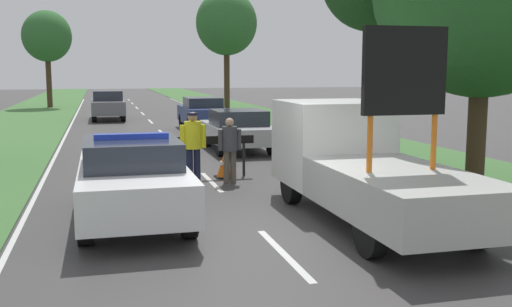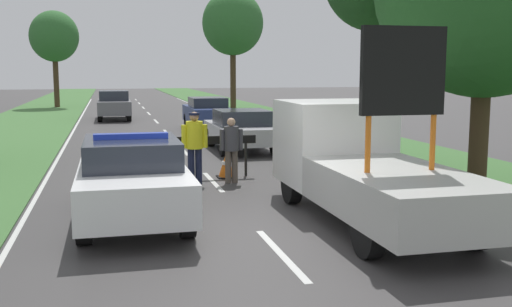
{
  "view_description": "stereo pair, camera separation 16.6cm",
  "coord_description": "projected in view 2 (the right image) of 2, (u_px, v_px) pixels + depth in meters",
  "views": [
    {
      "loc": [
        -2.6,
        -9.7,
        2.74
      ],
      "look_at": [
        0.36,
        1.65,
        1.1
      ],
      "focal_mm": 42.0,
      "sensor_mm": 36.0,
      "label": 1
    },
    {
      "loc": [
        -2.44,
        -9.74,
        2.74
      ],
      "look_at": [
        0.36,
        1.65,
        1.1
      ],
      "focal_mm": 42.0,
      "sensor_mm": 36.0,
      "label": 2
    }
  ],
  "objects": [
    {
      "name": "traffic_cone_near_police",
      "position": [
        121.0,
        168.0,
        15.23
      ],
      "size": [
        0.38,
        0.38,
        0.54
      ],
      "color": "black",
      "rests_on": "ground"
    },
    {
      "name": "traffic_cone_centre_front",
      "position": [
        227.0,
        165.0,
        15.34
      ],
      "size": [
        0.48,
        0.48,
        0.66
      ],
      "color": "black",
      "rests_on": "ground"
    },
    {
      "name": "pedestrian_civilian",
      "position": [
        231.0,
        145.0,
        14.53
      ],
      "size": [
        0.57,
        0.36,
        1.59
      ],
      "rotation": [
        0.0,
        0.0,
        -0.23
      ],
      "color": "brown",
      "rests_on": "ground"
    },
    {
      "name": "road_barrier",
      "position": [
        207.0,
        144.0,
        15.28
      ],
      "size": [
        2.56,
        0.08,
        1.06
      ],
      "rotation": [
        0.0,
        0.0,
        0.07
      ],
      "color": "black",
      "rests_on": "ground"
    },
    {
      "name": "queued_car_suv_grey",
      "position": [
        114.0,
        105.0,
        33.12
      ],
      "size": [
        1.75,
        4.47,
        1.61
      ],
      "rotation": [
        0.0,
        0.0,
        3.14
      ],
      "color": "slate",
      "rests_on": "ground"
    },
    {
      "name": "grass_verge_right",
      "position": [
        288.0,
        123.0,
        31.11
      ],
      "size": [
        4.92,
        120.0,
        0.03
      ],
      "color": "#427038",
      "rests_on": "ground"
    },
    {
      "name": "police_officer",
      "position": [
        195.0,
        141.0,
        14.32
      ],
      "size": [
        0.63,
        0.4,
        1.75
      ],
      "rotation": [
        0.0,
        0.0,
        2.78
      ],
      "color": "#191E38",
      "rests_on": "ground"
    },
    {
      "name": "grass_verge_left",
      "position": [
        18.0,
        129.0,
        27.99
      ],
      "size": [
        4.92,
        120.0,
        0.03
      ],
      "color": "#427038",
      "rests_on": "ground"
    },
    {
      "name": "queued_car_hatch_blue",
      "position": [
        207.0,
        113.0,
        27.32
      ],
      "size": [
        1.75,
        4.36,
        1.5
      ],
      "rotation": [
        0.0,
        0.0,
        3.14
      ],
      "color": "navy",
      "rests_on": "ground"
    },
    {
      "name": "ground_plane",
      "position": [
        258.0,
        230.0,
        10.32
      ],
      "size": [
        160.0,
        160.0,
        0.0
      ],
      "primitive_type": "plane",
      "color": "#3D3A3A"
    },
    {
      "name": "work_truck",
      "position": [
        359.0,
        162.0,
        11.17
      ],
      "size": [
        2.01,
        5.98,
        3.42
      ],
      "rotation": [
        0.0,
        0.0,
        3.14
      ],
      "color": "white",
      "rests_on": "ground"
    },
    {
      "name": "roadside_tree_far_left",
      "position": [
        54.0,
        37.0,
        43.18
      ],
      "size": [
        3.48,
        3.48,
        6.97
      ],
      "color": "#42301E",
      "rests_on": "ground"
    },
    {
      "name": "traffic_cone_near_truck",
      "position": [
        294.0,
        170.0,
        14.56
      ],
      "size": [
        0.48,
        0.48,
        0.67
      ],
      "color": "black",
      "rests_on": "ground"
    },
    {
      "name": "police_car",
      "position": [
        132.0,
        177.0,
        10.99
      ],
      "size": [
        1.89,
        4.91,
        1.61
      ],
      "rotation": [
        0.0,
        0.0,
        -0.05
      ],
      "color": "white",
      "rests_on": "ground"
    },
    {
      "name": "lane_markings",
      "position": [
        166.0,
        132.0,
        26.64
      ],
      "size": [
        8.17,
        63.57,
        0.01
      ],
      "color": "silver",
      "rests_on": "ground"
    },
    {
      "name": "roadside_tree_near_left",
      "position": [
        233.0,
        23.0,
        42.3
      ],
      "size": [
        4.32,
        4.32,
        8.29
      ],
      "color": "#42301E",
      "rests_on": "ground"
    },
    {
      "name": "queued_car_sedan_silver",
      "position": [
        241.0,
        129.0,
        20.48
      ],
      "size": [
        1.94,
        4.22,
        1.39
      ],
      "rotation": [
        0.0,
        0.0,
        3.14
      ],
      "color": "#B2B2B7",
      "rests_on": "ground"
    }
  ]
}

